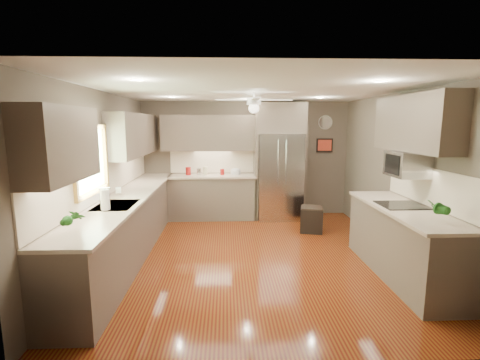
{
  "coord_description": "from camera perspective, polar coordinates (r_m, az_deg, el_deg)",
  "views": [
    {
      "loc": [
        -0.43,
        -5.14,
        2.03
      ],
      "look_at": [
        -0.2,
        0.6,
        1.09
      ],
      "focal_mm": 26.0,
      "sensor_mm": 36.0,
      "label": 1
    }
  ],
  "objects": [
    {
      "name": "floor",
      "position": [
        5.54,
        2.38,
        -12.19
      ],
      "size": [
        5.0,
        5.0,
        0.0
      ],
      "primitive_type": "plane",
      "color": "#4D110A",
      "rests_on": "ground"
    },
    {
      "name": "ceiling",
      "position": [
        5.18,
        2.57,
        14.5
      ],
      "size": [
        5.0,
        5.0,
        0.0
      ],
      "primitive_type": "plane",
      "rotation": [
        3.14,
        0.0,
        0.0
      ],
      "color": "white",
      "rests_on": "ground"
    },
    {
      "name": "wall_back",
      "position": [
        7.69,
        0.92,
        3.47
      ],
      "size": [
        4.5,
        0.0,
        4.5
      ],
      "primitive_type": "plane",
      "rotation": [
        1.57,
        0.0,
        0.0
      ],
      "color": "brown",
      "rests_on": "ground"
    },
    {
      "name": "wall_front",
      "position": [
        2.79,
        6.78,
        -7.0
      ],
      "size": [
        4.5,
        0.0,
        4.5
      ],
      "primitive_type": "plane",
      "rotation": [
        -1.57,
        0.0,
        0.0
      ],
      "color": "brown",
      "rests_on": "ground"
    },
    {
      "name": "wall_left",
      "position": [
        5.51,
        -21.56,
        0.51
      ],
      "size": [
        0.0,
        5.0,
        5.0
      ],
      "primitive_type": "plane",
      "rotation": [
        1.57,
        0.0,
        1.57
      ],
      "color": "brown",
      "rests_on": "ground"
    },
    {
      "name": "wall_right",
      "position": [
        5.85,
        25.01,
        0.76
      ],
      "size": [
        0.0,
        5.0,
        5.0
      ],
      "primitive_type": "plane",
      "rotation": [
        1.57,
        0.0,
        -1.57
      ],
      "color": "brown",
      "rests_on": "ground"
    },
    {
      "name": "canister_a",
      "position": [
        7.48,
        -8.49,
        1.43
      ],
      "size": [
        0.14,
        0.14,
        0.18
      ],
      "primitive_type": "cylinder",
      "rotation": [
        0.0,
        0.0,
        -0.28
      ],
      "color": "maroon",
      "rests_on": "back_run"
    },
    {
      "name": "canister_b",
      "position": [
        7.44,
        -6.75,
        1.35
      ],
      "size": [
        0.1,
        0.1,
        0.15
      ],
      "primitive_type": "cylinder",
      "rotation": [
        0.0,
        0.0,
        0.0
      ],
      "color": "silver",
      "rests_on": "back_run"
    },
    {
      "name": "canister_c",
      "position": [
        7.47,
        -5.73,
        1.56
      ],
      "size": [
        0.12,
        0.12,
        0.16
      ],
      "primitive_type": "cylinder",
      "rotation": [
        0.0,
        0.0,
        -0.24
      ],
      "color": "#C0B990",
      "rests_on": "back_run"
    },
    {
      "name": "canister_d",
      "position": [
        7.43,
        -2.93,
        1.32
      ],
      "size": [
        0.1,
        0.1,
        0.13
      ],
      "primitive_type": "cylinder",
      "rotation": [
        0.0,
        0.0,
        0.18
      ],
      "color": "maroon",
      "rests_on": "back_run"
    },
    {
      "name": "soap_bottle",
      "position": [
        5.6,
        -19.26,
        -1.52
      ],
      "size": [
        0.1,
        0.1,
        0.18
      ],
      "primitive_type": "imported",
      "rotation": [
        0.0,
        0.0,
        0.29
      ],
      "color": "white",
      "rests_on": "left_run"
    },
    {
      "name": "potted_plant_left",
      "position": [
        3.82,
        -25.79,
        -5.68
      ],
      "size": [
        0.18,
        0.14,
        0.32
      ],
      "primitive_type": "imported",
      "rotation": [
        0.0,
        0.0,
        -0.13
      ],
      "color": "#1B5317",
      "rests_on": "left_run"
    },
    {
      "name": "potted_plant_right",
      "position": [
        4.48,
        29.59,
        -3.96
      ],
      "size": [
        0.2,
        0.18,
        0.31
      ],
      "primitive_type": "imported",
      "rotation": [
        0.0,
        0.0,
        0.27
      ],
      "color": "#1B5317",
      "rests_on": "right_run"
    },
    {
      "name": "bowl",
      "position": [
        7.44,
        -0.72,
        1.08
      ],
      "size": [
        0.25,
        0.25,
        0.05
      ],
      "primitive_type": "imported",
      "rotation": [
        0.0,
        0.0,
        0.17
      ],
      "color": "#C0B990",
      "rests_on": "back_run"
    },
    {
      "name": "left_run",
      "position": [
        5.72,
        -17.79,
        -6.84
      ],
      "size": [
        0.65,
        4.7,
        1.45
      ],
      "color": "brown",
      "rests_on": "ground"
    },
    {
      "name": "back_run",
      "position": [
        7.51,
        -4.5,
        -2.61
      ],
      "size": [
        1.85,
        0.65,
        1.45
      ],
      "color": "brown",
      "rests_on": "ground"
    },
    {
      "name": "uppers",
      "position": [
        5.86,
        -5.38,
        7.71
      ],
      "size": [
        4.5,
        4.7,
        0.95
      ],
      "color": "brown",
      "rests_on": "wall_left"
    },
    {
      "name": "window",
      "position": [
        4.99,
        -23.3,
        3.03
      ],
      "size": [
        0.05,
        1.12,
        0.92
      ],
      "color": "#BFF2B2",
      "rests_on": "wall_left"
    },
    {
      "name": "sink",
      "position": [
        5.0,
        -19.74,
        -4.22
      ],
      "size": [
        0.5,
        0.7,
        0.32
      ],
      "color": "silver",
      "rests_on": "left_run"
    },
    {
      "name": "refrigerator",
      "position": [
        7.43,
        6.47,
        2.73
      ],
      "size": [
        1.06,
        0.75,
        2.45
      ],
      "color": "silver",
      "rests_on": "ground"
    },
    {
      "name": "right_run",
      "position": [
        5.18,
        25.3,
        -8.98
      ],
      "size": [
        0.7,
        2.2,
        1.45
      ],
      "color": "brown",
      "rests_on": "ground"
    },
    {
      "name": "microwave",
      "position": [
        5.24,
        25.74,
        2.35
      ],
      "size": [
        0.43,
        0.55,
        0.34
      ],
      "color": "silver",
      "rests_on": "wall_right"
    },
    {
      "name": "ceiling_fan",
      "position": [
        5.47,
        2.29,
        12.46
      ],
      "size": [
        1.18,
        1.18,
        0.32
      ],
      "color": "white",
      "rests_on": "ceiling"
    },
    {
      "name": "recessed_lights",
      "position": [
        5.57,
        1.79,
        14.07
      ],
      "size": [
        2.84,
        3.14,
        0.01
      ],
      "color": "white",
      "rests_on": "ceiling"
    },
    {
      "name": "wall_clock",
      "position": [
        7.93,
        13.84,
        9.17
      ],
      "size": [
        0.3,
        0.03,
        0.3
      ],
      "color": "white",
      "rests_on": "wall_back"
    },
    {
      "name": "framed_print",
      "position": [
        7.94,
        13.72,
        5.56
      ],
      "size": [
        0.36,
        0.03,
        0.3
      ],
      "color": "black",
      "rests_on": "wall_back"
    },
    {
      "name": "stool",
      "position": [
        6.74,
        11.65,
        -6.3
      ],
      "size": [
        0.49,
        0.49,
        0.48
      ],
      "color": "black",
      "rests_on": "ground"
    },
    {
      "name": "paper_towel",
      "position": [
        4.69,
        -21.25,
        -3.03
      ],
      "size": [
        0.11,
        0.11,
        0.28
      ],
      "color": "white",
      "rests_on": "left_run"
    }
  ]
}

